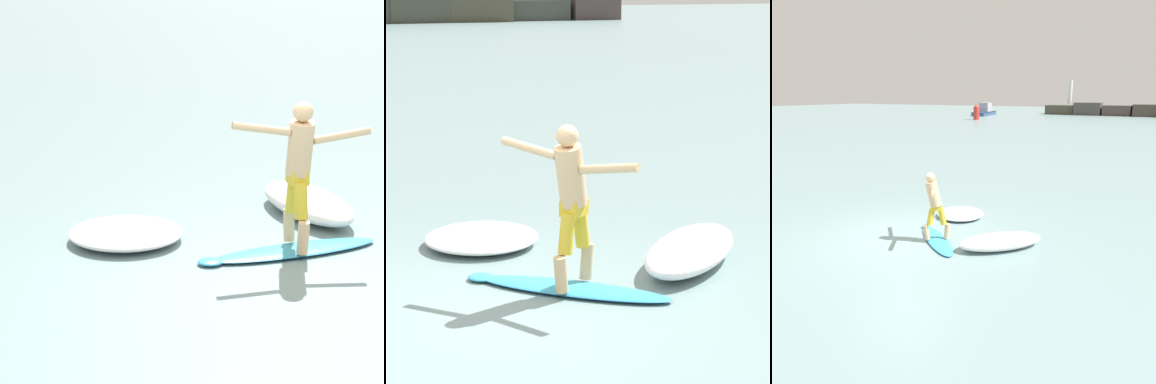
{
  "view_description": "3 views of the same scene",
  "coord_description": "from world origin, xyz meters",
  "views": [
    {
      "loc": [
        -8.59,
        -2.99,
        3.31
      ],
      "look_at": [
        0.48,
        1.33,
        0.71
      ],
      "focal_mm": 85.0,
      "sensor_mm": 36.0,
      "label": 1
    },
    {
      "loc": [
        -2.33,
        -8.14,
        3.17
      ],
      "look_at": [
        1.34,
        1.19,
        0.82
      ],
      "focal_mm": 85.0,
      "sensor_mm": 36.0,
      "label": 2
    },
    {
      "loc": [
        5.75,
        -7.18,
        3.61
      ],
      "look_at": [
        1.22,
        1.09,
        1.13
      ],
      "focal_mm": 35.0,
      "sensor_mm": 36.0,
      "label": 3
    }
  ],
  "objects": [
    {
      "name": "surfer",
      "position": [
        0.87,
        0.19,
        1.07
      ],
      "size": [
        1.04,
        1.32,
        1.71
      ],
      "color": "#DAB283",
      "rests_on": "surfboard"
    },
    {
      "name": "channel_marker_buoy",
      "position": [
        -18.85,
        41.47,
        1.02
      ],
      "size": [
        0.84,
        0.84,
        2.24
      ],
      "color": "red",
      "rests_on": "ground"
    },
    {
      "name": "wave_foam_at_tail",
      "position": [
        0.48,
        2.22,
        0.1
      ],
      "size": [
        1.67,
        1.65,
        0.2
      ],
      "color": "white",
      "rests_on": "ground"
    },
    {
      "name": "ground_plane",
      "position": [
        0.0,
        0.0,
        0.0
      ],
      "size": [
        200.0,
        200.0,
        0.0
      ],
      "primitive_type": "plane",
      "color": "gray"
    },
    {
      "name": "surfboard",
      "position": [
        0.89,
        0.25,
        0.04
      ],
      "size": [
        1.96,
        1.8,
        0.21
      ],
      "color": "#38A0C9",
      "rests_on": "ground"
    },
    {
      "name": "wave_foam_at_nose",
      "position": [
        2.49,
        0.61,
        0.18
      ],
      "size": [
        2.05,
        2.04,
        0.35
      ],
      "color": "white",
      "rests_on": "ground"
    },
    {
      "name": "fishing_boat_near_jetty",
      "position": [
        -22.85,
        52.64,
        0.68
      ],
      "size": [
        2.99,
        8.26,
        3.02
      ],
      "color": "navy",
      "rests_on": "ground"
    }
  ]
}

